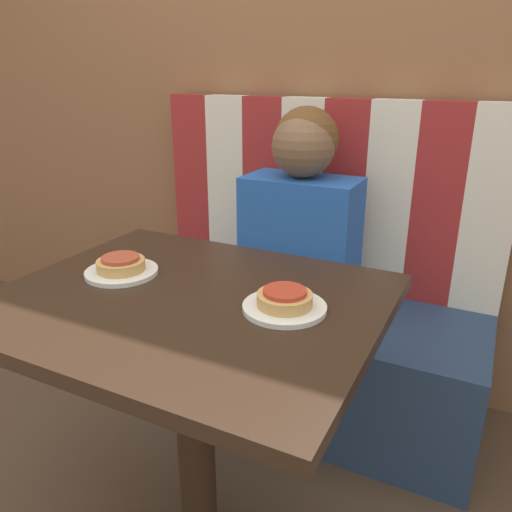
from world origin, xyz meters
The scene contains 9 objects.
wall_back centered at (0.00, 1.05, 1.30)m, with size 7.00×0.05×2.60m.
booth_seat centered at (0.00, 0.72, 0.23)m, with size 1.38×0.55×0.45m.
booth_backrest centered at (0.00, 0.96, 0.82)m, with size 1.38×0.08×0.73m.
dining_table centered at (0.00, 0.00, 0.67)m, with size 0.90×0.75×0.78m.
person centered at (0.00, 0.73, 0.81)m, with size 0.41×0.25×0.72m.
plate_left centered at (-0.23, 0.04, 0.78)m, with size 0.19×0.19×0.01m.
plate_right centered at (0.23, 0.04, 0.78)m, with size 0.19×0.19×0.01m.
pizza_left centered at (-0.23, 0.04, 0.81)m, with size 0.13×0.13×0.04m.
pizza_right centered at (0.23, 0.04, 0.81)m, with size 0.13×0.13×0.04m.
Camera 1 is at (0.63, -0.89, 1.28)m, focal length 35.00 mm.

